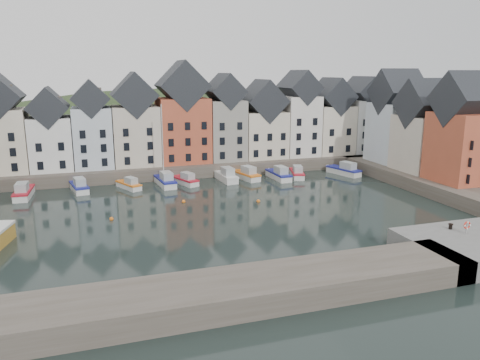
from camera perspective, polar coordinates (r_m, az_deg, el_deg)
name	(u,v)px	position (r m, az deg, el deg)	size (l,w,h in m)	color
ground	(227,216)	(59.19, -1.56, -4.47)	(260.00, 260.00, 0.00)	black
far_quay	(182,165)	(87.28, -7.13, 1.88)	(90.00, 16.00, 2.00)	#4B443A
right_quay	(450,183)	(79.62, 24.23, -0.29)	(14.00, 54.00, 2.00)	#4B443A
near_wall	(182,300)	(36.79, -7.03, -14.32)	(50.00, 6.00, 2.00)	#4B443A
hillside	(164,221)	(116.92, -9.28, -4.90)	(153.60, 70.40, 64.00)	#25381C
far_terrace	(200,123)	(84.81, -4.87, 6.99)	(72.37, 8.16, 17.78)	beige
right_terrace	(427,128)	(81.46, 21.86, 5.87)	(8.30, 24.25, 16.36)	silver
mooring_buoys	(188,207)	(63.19, -6.42, -3.26)	(20.50, 5.50, 0.50)	orange
boat_a	(24,192)	(74.59, -24.88, -1.38)	(2.45, 6.86, 2.60)	silver
boat_b	(79,187)	(75.33, -19.02, -0.76)	(3.16, 6.67, 2.46)	silver
boat_c	(129,185)	(74.82, -13.36, -0.57)	(3.80, 5.65, 2.09)	silver
boat_d	(165,181)	(75.54, -9.09, -0.07)	(2.82, 7.05, 13.14)	silver
boat_e	(185,180)	(76.15, -6.67, -0.03)	(3.84, 6.09, 2.24)	silver
boat_f	(226,176)	(78.08, -1.71, 0.47)	(2.64, 7.00, 2.63)	silver
boat_g	(246,175)	(79.29, 0.74, 0.66)	(3.67, 7.00, 2.57)	silver
boat_h	(279,175)	(79.46, 4.77, 0.65)	(2.35, 6.82, 2.59)	silver
boat_i	(297,173)	(81.27, 6.96, 0.83)	(3.57, 6.42, 2.36)	silver
boat_j	(344,170)	(84.69, 12.62, 1.16)	(3.98, 7.09, 2.60)	silver
mooring_bollard	(451,226)	(53.08, 24.29, -5.15)	(0.48, 0.48, 0.56)	black
life_ring_post	(467,225)	(52.09, 25.94, -5.01)	(0.80, 0.17, 1.30)	gray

